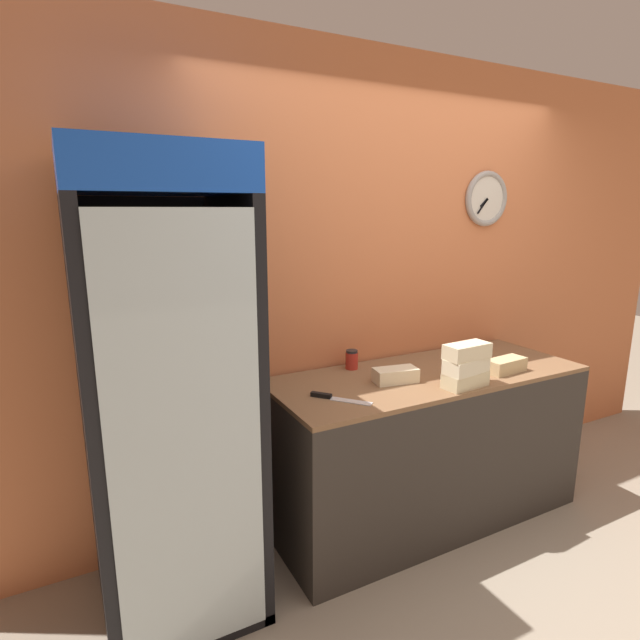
# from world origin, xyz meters

# --- Properties ---
(ground_plane) EXTENTS (14.00, 14.00, 0.00)m
(ground_plane) POSITION_xyz_m (0.00, 0.00, 0.00)
(ground_plane) COLOR gray
(wall_back) EXTENTS (5.20, 0.09, 2.70)m
(wall_back) POSITION_xyz_m (0.01, 1.31, 1.35)
(wall_back) COLOR #D17547
(wall_back) RESTS_ON ground_plane
(prep_counter) EXTENTS (1.84, 0.71, 0.90)m
(prep_counter) POSITION_xyz_m (0.00, 0.90, 0.45)
(prep_counter) COLOR #332D28
(prep_counter) RESTS_ON ground_plane
(beverage_cooler) EXTENTS (0.67, 0.72, 2.05)m
(beverage_cooler) POSITION_xyz_m (-1.45, 0.94, 1.11)
(beverage_cooler) COLOR black
(beverage_cooler) RESTS_ON ground_plane
(sandwich_stack_bottom) EXTENTS (0.26, 0.14, 0.08)m
(sandwich_stack_bottom) POSITION_xyz_m (0.02, 0.63, 0.94)
(sandwich_stack_bottom) COLOR beige
(sandwich_stack_bottom) RESTS_ON prep_counter
(sandwich_stack_middle) EXTENTS (0.26, 0.15, 0.08)m
(sandwich_stack_middle) POSITION_xyz_m (0.02, 0.63, 1.01)
(sandwich_stack_middle) COLOR beige
(sandwich_stack_middle) RESTS_ON sandwich_stack_bottom
(sandwich_stack_top) EXTENTS (0.25, 0.13, 0.08)m
(sandwich_stack_top) POSITION_xyz_m (0.02, 0.63, 1.09)
(sandwich_stack_top) COLOR beige
(sandwich_stack_top) RESTS_ON sandwich_stack_middle
(sandwich_flat_left) EXTENTS (0.25, 0.15, 0.08)m
(sandwich_flat_left) POSITION_xyz_m (-0.26, 0.86, 0.93)
(sandwich_flat_left) COLOR beige
(sandwich_flat_left) RESTS_ON prep_counter
(sandwich_flat_right) EXTENTS (0.26, 0.13, 0.08)m
(sandwich_flat_right) POSITION_xyz_m (0.40, 0.71, 0.94)
(sandwich_flat_right) COLOR tan
(sandwich_flat_right) RESTS_ON prep_counter
(chefs_knife) EXTENTS (0.23, 0.26, 0.02)m
(chefs_knife) POSITION_xyz_m (-0.68, 0.81, 0.90)
(chefs_knife) COLOR silver
(chefs_knife) RESTS_ON prep_counter
(condiment_jar) EXTENTS (0.07, 0.07, 0.11)m
(condiment_jar) POSITION_xyz_m (-0.35, 1.17, 0.95)
(condiment_jar) COLOR #B72D23
(condiment_jar) RESTS_ON prep_counter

